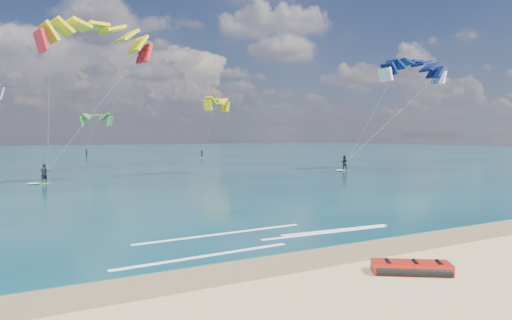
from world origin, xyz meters
The scene contains 7 objects.
ground centered at (0.00, 40.00, 0.00)m, with size 320.00×320.00×0.00m, color tan.
wet_sand_strip centered at (0.00, 3.00, 0.00)m, with size 320.00×2.40×0.01m, color olive.
sea centered at (0.00, 104.00, 0.02)m, with size 320.00×200.00×0.04m, color #0A2938.
packed_kite_mid centered at (2.60, -0.02, 0.00)m, with size 2.67×1.19×0.43m, color red, non-canonical shape.
kitesurfer_main centered at (-3.65, 31.76, 7.72)m, with size 11.61×8.85×15.15m.
kitesurfer_far centered at (31.54, 31.23, 7.67)m, with size 13.70×7.22×14.99m.
shoreline_foam centered at (1.22, 6.43, 0.05)m, with size 13.46×3.67×0.01m.
Camera 1 is at (-8.75, -10.20, 4.44)m, focal length 32.00 mm.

